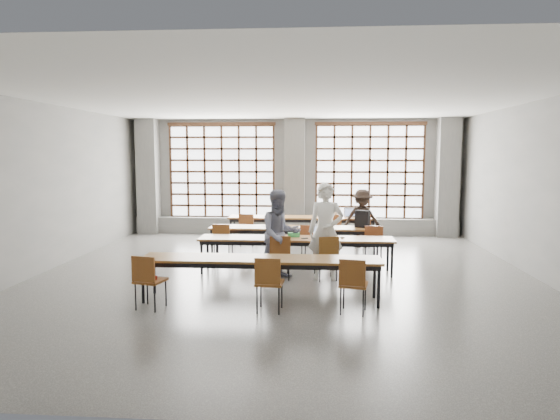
{
  "coord_description": "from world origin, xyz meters",
  "views": [
    {
      "loc": [
        0.62,
        -9.79,
        2.46
      ],
      "look_at": [
        -0.1,
        0.4,
        1.3
      ],
      "focal_mm": 32.0,
      "sensor_mm": 36.0,
      "label": 1
    }
  ],
  "objects_px": {
    "chair_back_left": "(248,226)",
    "chair_front_right": "(327,253)",
    "chair_back_mid": "(332,227)",
    "phone": "(305,238)",
    "laptop_front": "(322,234)",
    "mouse": "(342,237)",
    "chair_mid_left": "(222,239)",
    "chair_mid_right": "(374,241)",
    "desk_row_c": "(296,241)",
    "desk_row_d": "(261,262)",
    "desk_row_a": "(302,219)",
    "chair_near_mid": "(269,279)",
    "student_back": "(362,218)",
    "desk_row_b": "(294,230)",
    "laptop_back": "(351,214)",
    "chair_front_left": "(280,253)",
    "chair_near_left": "(148,276)",
    "student_male": "(326,231)",
    "chair_back_right": "(362,228)",
    "chair_near_right": "(353,280)",
    "plastic_bag": "(334,212)",
    "red_pouch": "(150,278)",
    "chair_mid_centre": "(310,240)",
    "green_box": "(294,235)"
  },
  "relations": [
    {
      "from": "chair_back_left",
      "to": "chair_front_right",
      "type": "height_order",
      "value": "same"
    },
    {
      "from": "chair_back_mid",
      "to": "phone",
      "type": "distance_m",
      "value": 3.0
    },
    {
      "from": "laptop_front",
      "to": "mouse",
      "type": "xyz_separation_m",
      "value": [
        0.41,
        -0.13,
        -0.04
      ]
    },
    {
      "from": "chair_mid_left",
      "to": "chair_back_mid",
      "type": "bearing_deg",
      "value": 37.26
    },
    {
      "from": "chair_mid_right",
      "to": "chair_back_mid",
      "type": "bearing_deg",
      "value": 113.64
    },
    {
      "from": "chair_mid_left",
      "to": "chair_mid_right",
      "type": "relative_size",
      "value": 1.0
    },
    {
      "from": "desk_row_c",
      "to": "desk_row_d",
      "type": "bearing_deg",
      "value": -104.16
    },
    {
      "from": "desk_row_a",
      "to": "desk_row_d",
      "type": "relative_size",
      "value": 1.0
    },
    {
      "from": "chair_near_mid",
      "to": "student_back",
      "type": "distance_m",
      "value": 5.94
    },
    {
      "from": "desk_row_b",
      "to": "laptop_back",
      "type": "height_order",
      "value": "laptop_back"
    },
    {
      "from": "chair_front_left",
      "to": "phone",
      "type": "height_order",
      "value": "chair_front_left"
    },
    {
      "from": "desk_row_b",
      "to": "chair_near_left",
      "type": "xyz_separation_m",
      "value": [
        -2.13,
        -4.17,
        -0.13
      ]
    },
    {
      "from": "student_male",
      "to": "mouse",
      "type": "xyz_separation_m",
      "value": [
        0.35,
        0.48,
        -0.2
      ]
    },
    {
      "from": "chair_back_right",
      "to": "laptop_back",
      "type": "relative_size",
      "value": 2.39
    },
    {
      "from": "student_back",
      "to": "mouse",
      "type": "relative_size",
      "value": 15.57
    },
    {
      "from": "chair_near_right",
      "to": "chair_mid_right",
      "type": "bearing_deg",
      "value": 78.55
    },
    {
      "from": "desk_row_c",
      "to": "chair_front_right",
      "type": "distance_m",
      "value": 0.89
    },
    {
      "from": "chair_front_left",
      "to": "desk_row_d",
      "type": "bearing_deg",
      "value": -98.97
    },
    {
      "from": "chair_near_left",
      "to": "plastic_bag",
      "type": "bearing_deg",
      "value": 62.92
    },
    {
      "from": "mouse",
      "to": "chair_front_right",
      "type": "bearing_deg",
      "value": -118.36
    },
    {
      "from": "chair_near_right",
      "to": "desk_row_c",
      "type": "bearing_deg",
      "value": 110.08
    },
    {
      "from": "chair_mid_right",
      "to": "mouse",
      "type": "bearing_deg",
      "value": -129.31
    },
    {
      "from": "desk_row_a",
      "to": "chair_back_right",
      "type": "distance_m",
      "value": 1.73
    },
    {
      "from": "chair_mid_right",
      "to": "chair_near_mid",
      "type": "distance_m",
      "value": 4.07
    },
    {
      "from": "chair_front_left",
      "to": "chair_front_right",
      "type": "height_order",
      "value": "same"
    },
    {
      "from": "desk_row_d",
      "to": "red_pouch",
      "type": "xyz_separation_m",
      "value": [
        -1.7,
        -0.55,
        -0.16
      ]
    },
    {
      "from": "desk_row_c",
      "to": "chair_back_right",
      "type": "relative_size",
      "value": 4.55
    },
    {
      "from": "desk_row_a",
      "to": "red_pouch",
      "type": "distance_m",
      "value": 6.43
    },
    {
      "from": "desk_row_a",
      "to": "laptop_back",
      "type": "distance_m",
      "value": 1.36
    },
    {
      "from": "desk_row_b",
      "to": "chair_mid_right",
      "type": "height_order",
      "value": "chair_mid_right"
    },
    {
      "from": "desk_row_c",
      "to": "chair_near_right",
      "type": "bearing_deg",
      "value": -69.92
    },
    {
      "from": "desk_row_c",
      "to": "chair_mid_left",
      "type": "distance_m",
      "value": 1.93
    },
    {
      "from": "chair_mid_centre",
      "to": "chair_mid_right",
      "type": "relative_size",
      "value": 1.0
    },
    {
      "from": "chair_front_right",
      "to": "chair_near_left",
      "type": "xyz_separation_m",
      "value": [
        -2.85,
        -2.03,
        0.0
      ]
    },
    {
      "from": "chair_front_left",
      "to": "chair_near_right",
      "type": "relative_size",
      "value": 1.0
    },
    {
      "from": "chair_front_left",
      "to": "student_back",
      "type": "distance_m",
      "value": 4.06
    },
    {
      "from": "student_male",
      "to": "desk_row_d",
      "type": "bearing_deg",
      "value": -122.16
    },
    {
      "from": "chair_front_right",
      "to": "plastic_bag",
      "type": "relative_size",
      "value": 3.08
    },
    {
      "from": "green_box",
      "to": "red_pouch",
      "type": "relative_size",
      "value": 1.25
    },
    {
      "from": "desk_row_d",
      "to": "mouse",
      "type": "relative_size",
      "value": 40.82
    },
    {
      "from": "chair_mid_right",
      "to": "chair_near_right",
      "type": "height_order",
      "value": "same"
    },
    {
      "from": "chair_back_right",
      "to": "chair_near_left",
      "type": "relative_size",
      "value": 1.0
    },
    {
      "from": "laptop_back",
      "to": "phone",
      "type": "height_order",
      "value": "laptop_back"
    },
    {
      "from": "desk_row_a",
      "to": "green_box",
      "type": "bearing_deg",
      "value": -91.16
    },
    {
      "from": "chair_back_right",
      "to": "red_pouch",
      "type": "distance_m",
      "value": 6.62
    },
    {
      "from": "chair_near_mid",
      "to": "mouse",
      "type": "xyz_separation_m",
      "value": [
        1.27,
        2.64,
        0.21
      ]
    },
    {
      "from": "chair_mid_centre",
      "to": "student_back",
      "type": "relative_size",
      "value": 0.58
    },
    {
      "from": "chair_near_mid",
      "to": "chair_near_left",
      "type": "bearing_deg",
      "value": 179.94
    },
    {
      "from": "desk_row_a",
      "to": "chair_near_right",
      "type": "distance_m",
      "value": 6.18
    },
    {
      "from": "chair_back_mid",
      "to": "chair_mid_left",
      "type": "bearing_deg",
      "value": -142.74
    }
  ]
}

